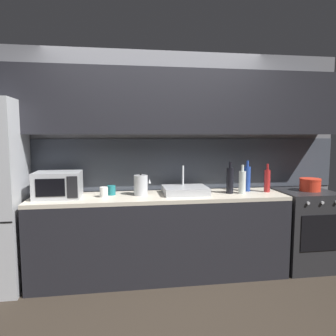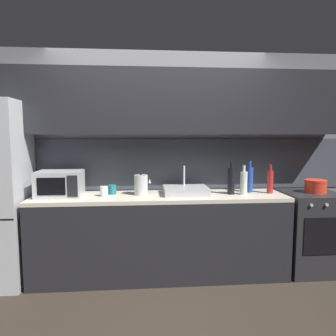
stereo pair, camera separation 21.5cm
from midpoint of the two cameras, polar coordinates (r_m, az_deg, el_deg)
ground_plane at (r=2.89m, az=-1.26°, el=-26.36°), size 10.00×10.00×0.00m
back_wall at (r=3.63m, az=-3.73°, el=6.09°), size 4.45×0.44×2.50m
counter_run at (r=3.51m, az=-3.18°, el=-12.17°), size 2.71×0.60×0.90m
oven_range at (r=4.03m, az=22.03°, el=-10.19°), size 0.60×0.62×0.90m
microwave at (r=3.46m, az=-21.00°, el=-2.87°), size 0.46×0.35×0.27m
sink_basin at (r=3.45m, az=1.36°, el=-4.05°), size 0.48×0.38×0.30m
kettle at (r=3.39m, az=-6.76°, el=-3.11°), size 0.18×0.15×0.24m
wine_bottle_red at (r=3.69m, az=15.96°, el=-2.19°), size 0.07×0.07×0.32m
wine_bottle_dark at (r=3.51m, az=9.45°, el=-2.20°), size 0.08×0.08×0.35m
wine_bottle_blue at (r=3.69m, az=12.55°, el=-1.85°), size 0.07×0.07×0.35m
wine_bottle_clear at (r=3.53m, az=11.62°, el=-2.48°), size 0.08×0.08×0.32m
mug_teal at (r=3.47m, az=-11.99°, el=-3.97°), size 0.09×0.09×0.10m
mug_white at (r=3.36m, az=-13.37°, el=-4.28°), size 0.08×0.08×0.11m
cooking_pot at (r=3.94m, az=22.96°, el=-2.80°), size 0.23×0.23×0.14m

